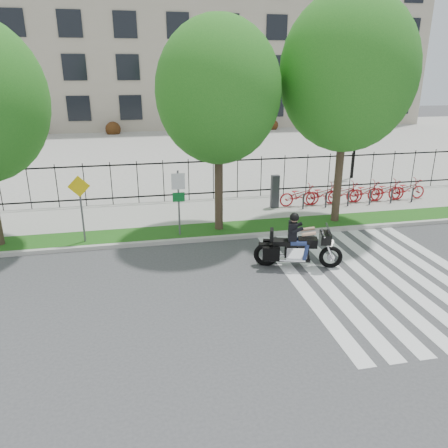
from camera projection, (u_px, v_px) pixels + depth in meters
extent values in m
plane|color=#3D3D40|center=(230.00, 292.00, 12.77)|extent=(120.00, 120.00, 0.00)
cube|color=#A9A69F|center=(207.00, 239.00, 16.53)|extent=(60.00, 0.20, 0.15)
cube|color=#1C5314|center=(203.00, 231.00, 17.31)|extent=(60.00, 1.50, 0.15)
cube|color=gray|center=(194.00, 212.00, 19.62)|extent=(60.00, 3.50, 0.15)
cube|color=gray|center=(165.00, 148.00, 35.81)|extent=(80.00, 34.00, 0.10)
cube|color=#A29582|center=(148.00, 34.00, 50.93)|extent=(60.00, 20.00, 20.00)
cylinder|color=black|center=(355.00, 145.00, 25.07)|extent=(0.14, 0.14, 4.00)
cylinder|color=black|center=(358.00, 112.00, 24.44)|extent=(0.06, 0.70, 0.70)
sphere|color=white|center=(353.00, 110.00, 24.34)|extent=(0.36, 0.36, 0.36)
sphere|color=white|center=(364.00, 110.00, 24.47)|extent=(0.36, 0.36, 0.36)
cylinder|color=#3A2C1F|center=(219.00, 181.00, 16.76)|extent=(0.32, 0.32, 3.88)
ellipsoid|color=#155E18|center=(218.00, 91.00, 15.65)|extent=(4.54, 4.54, 5.22)
cylinder|color=#3A2C1F|center=(339.00, 170.00, 17.63)|extent=(0.32, 0.32, 4.33)
ellipsoid|color=#155E18|center=(348.00, 73.00, 16.38)|extent=(5.16, 5.16, 5.93)
cube|color=#2D2D33|center=(275.00, 192.00, 19.81)|extent=(0.35, 0.25, 1.50)
imported|color=#A9171C|center=(300.00, 195.00, 20.12)|extent=(1.91, 0.67, 1.00)
cylinder|color=#2D2D33|center=(303.00, 202.00, 19.71)|extent=(0.08, 0.08, 0.70)
imported|color=#A9171C|center=(322.00, 194.00, 20.33)|extent=(1.91, 0.67, 1.00)
cylinder|color=#2D2D33|center=(326.00, 200.00, 19.92)|extent=(0.08, 0.08, 0.70)
imported|color=#A9171C|center=(344.00, 193.00, 20.54)|extent=(1.91, 0.67, 1.00)
cylinder|color=#2D2D33|center=(348.00, 199.00, 20.13)|extent=(0.08, 0.08, 0.70)
imported|color=#A9171C|center=(365.00, 191.00, 20.75)|extent=(1.91, 0.67, 1.00)
cylinder|color=#2D2D33|center=(370.00, 197.00, 20.34)|extent=(0.08, 0.08, 0.70)
imported|color=#A9171C|center=(386.00, 190.00, 20.96)|extent=(1.91, 0.67, 1.00)
cylinder|color=#2D2D33|center=(391.00, 196.00, 20.55)|extent=(0.08, 0.08, 0.70)
imported|color=#A9171C|center=(407.00, 189.00, 21.17)|extent=(1.91, 0.67, 1.00)
cylinder|color=#2D2D33|center=(412.00, 195.00, 20.76)|extent=(0.08, 0.08, 0.70)
cylinder|color=#59595B|center=(179.00, 203.00, 16.36)|extent=(0.07, 0.07, 2.50)
cube|color=white|center=(178.00, 181.00, 16.04)|extent=(0.50, 0.03, 0.60)
cube|color=#0C6626|center=(179.00, 197.00, 16.24)|extent=(0.45, 0.03, 0.35)
cylinder|color=#59595B|center=(82.00, 210.00, 15.71)|extent=(0.07, 0.07, 2.40)
cube|color=yellow|center=(79.00, 186.00, 15.37)|extent=(0.78, 0.03, 0.78)
torus|color=black|center=(331.00, 257.00, 14.20)|extent=(0.77, 0.36, 0.76)
torus|color=black|center=(266.00, 255.00, 14.39)|extent=(0.82, 0.40, 0.81)
cube|color=black|center=(325.00, 238.00, 13.99)|extent=(0.50, 0.68, 0.33)
cube|color=#26262B|center=(328.00, 230.00, 13.90)|extent=(0.32, 0.58, 0.34)
cube|color=silver|center=(297.00, 252.00, 14.26)|extent=(0.75, 0.56, 0.44)
cube|color=black|center=(308.00, 242.00, 14.10)|extent=(0.69, 0.54, 0.29)
cube|color=black|center=(285.00, 242.00, 14.18)|extent=(0.86, 0.61, 0.16)
cube|color=black|center=(272.00, 235.00, 14.13)|extent=(0.22, 0.39, 0.38)
cube|color=black|center=(271.00, 254.00, 14.00)|extent=(0.58, 0.33, 0.44)
cube|color=black|center=(271.00, 246.00, 14.62)|extent=(0.58, 0.33, 0.44)
cube|color=black|center=(293.00, 231.00, 14.02)|extent=(0.38, 0.50, 0.58)
sphere|color=tan|center=(294.00, 219.00, 13.88)|extent=(0.25, 0.25, 0.25)
sphere|color=black|center=(294.00, 217.00, 13.86)|extent=(0.30, 0.30, 0.30)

